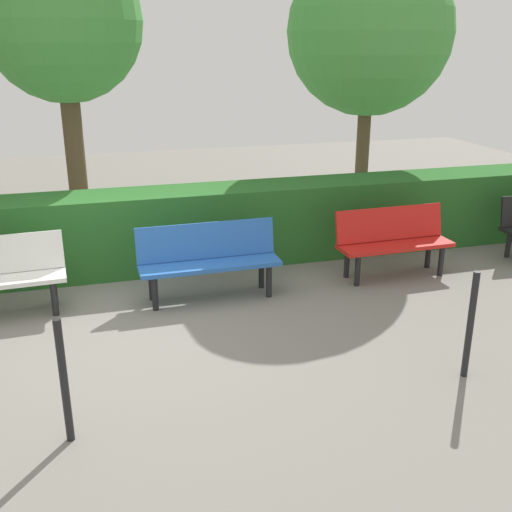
{
  "coord_description": "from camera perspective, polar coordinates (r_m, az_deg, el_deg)",
  "views": [
    {
      "loc": [
        0.17,
        5.88,
        2.83
      ],
      "look_at": [
        -1.59,
        -0.3,
        0.55
      ],
      "focal_mm": 42.33,
      "sensor_mm": 36.0,
      "label": 1
    }
  ],
  "objects": [
    {
      "name": "bench_red",
      "position": [
        7.83,
        12.82,
        1.6
      ],
      "size": [
        1.49,
        0.5,
        0.86
      ],
      "rotation": [
        0.0,
        0.0,
        0.02
      ],
      "color": "red",
      "rests_on": "ground_plane"
    },
    {
      "name": "bench_blue",
      "position": [
        6.99,
        -4.51,
        -0.1
      ],
      "size": [
        1.63,
        0.47,
        0.86
      ],
      "rotation": [
        0.0,
        0.0,
        0.01
      ],
      "color": "blue",
      "rests_on": "ground_plane"
    },
    {
      "name": "railing_post_mid",
      "position": [
        5.61,
        19.59,
        -6.18
      ],
      "size": [
        0.06,
        0.06,
        1.0
      ],
      "primitive_type": "cylinder",
      "color": "black",
      "rests_on": "ground_plane"
    },
    {
      "name": "tree_mid",
      "position": [
        9.48,
        -17.86,
        20.22
      ],
      "size": [
        2.27,
        2.27,
        4.25
      ],
      "color": "brown",
      "rests_on": "ground_plane"
    },
    {
      "name": "hedge_row",
      "position": [
        8.03,
        -6.12,
        2.69
      ],
      "size": [
        17.86,
        0.76,
        1.03
      ],
      "primitive_type": "cube",
      "color": "#266023",
      "rests_on": "ground_plane"
    },
    {
      "name": "tree_near",
      "position": [
        9.9,
        10.68,
        20.07
      ],
      "size": [
        2.52,
        2.52,
        4.24
      ],
      "color": "brown",
      "rests_on": "ground_plane"
    },
    {
      "name": "ground_plane",
      "position": [
        6.52,
        -12.88,
        -6.68
      ],
      "size": [
        21.86,
        21.86,
        0.0
      ],
      "primitive_type": "plane",
      "color": "gray"
    },
    {
      "name": "railing_post_far",
      "position": [
        4.69,
        -17.68,
        -11.25
      ],
      "size": [
        0.06,
        0.06,
        1.0
      ],
      "primitive_type": "cylinder",
      "color": "black",
      "rests_on": "ground_plane"
    }
  ]
}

